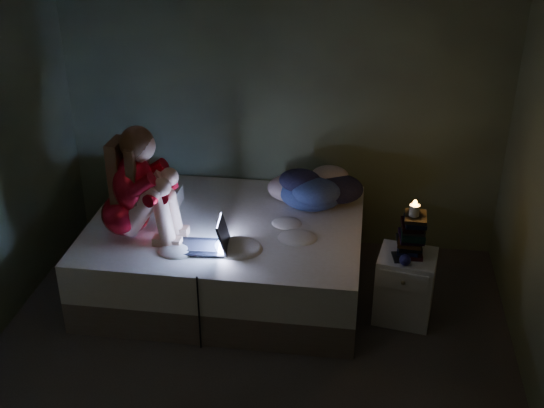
% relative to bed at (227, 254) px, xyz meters
% --- Properties ---
extents(floor, '(3.60, 3.80, 0.02)m').
position_rel_bed_xyz_m(floor, '(0.32, -1.10, -0.29)').
color(floor, '#433D38').
rests_on(floor, ground).
extents(wall_back, '(3.60, 0.02, 2.60)m').
position_rel_bed_xyz_m(wall_back, '(0.32, 0.81, 1.02)').
color(wall_back, '#3A4131').
rests_on(wall_back, ground).
extents(bed, '(2.05, 1.53, 0.56)m').
position_rel_bed_xyz_m(bed, '(0.00, 0.00, 0.00)').
color(bed, beige).
rests_on(bed, ground).
extents(pillow, '(0.46, 0.33, 0.13)m').
position_rel_bed_xyz_m(pillow, '(-0.64, 0.17, 0.35)').
color(pillow, silver).
rests_on(pillow, bed).
extents(woman, '(0.55, 0.38, 0.86)m').
position_rel_bed_xyz_m(woman, '(-0.67, -0.28, 0.71)').
color(woman, maroon).
rests_on(woman, bed).
extents(laptop, '(0.37, 0.27, 0.25)m').
position_rel_bed_xyz_m(laptop, '(-0.08, -0.40, 0.41)').
color(laptop, black).
rests_on(laptop, bed).
extents(clothes_pile, '(0.54, 0.43, 0.32)m').
position_rel_bed_xyz_m(clothes_pile, '(0.61, 0.38, 0.44)').
color(clothes_pile, navy).
rests_on(clothes_pile, bed).
extents(nightstand, '(0.45, 0.41, 0.53)m').
position_rel_bed_xyz_m(nightstand, '(1.36, -0.23, -0.02)').
color(nightstand, silver).
rests_on(nightstand, ground).
extents(book_stack, '(0.19, 0.25, 0.30)m').
position_rel_bed_xyz_m(book_stack, '(1.37, -0.20, 0.40)').
color(book_stack, black).
rests_on(book_stack, nightstand).
extents(candle, '(0.07, 0.07, 0.08)m').
position_rel_bed_xyz_m(candle, '(1.37, -0.20, 0.58)').
color(candle, beige).
rests_on(candle, book_stack).
extents(phone, '(0.11, 0.15, 0.01)m').
position_rel_bed_xyz_m(phone, '(1.29, -0.28, 0.25)').
color(phone, black).
rests_on(phone, nightstand).
extents(blue_orb, '(0.08, 0.08, 0.08)m').
position_rel_bed_xyz_m(blue_orb, '(1.35, -0.36, 0.29)').
color(blue_orb, navy).
rests_on(blue_orb, nightstand).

